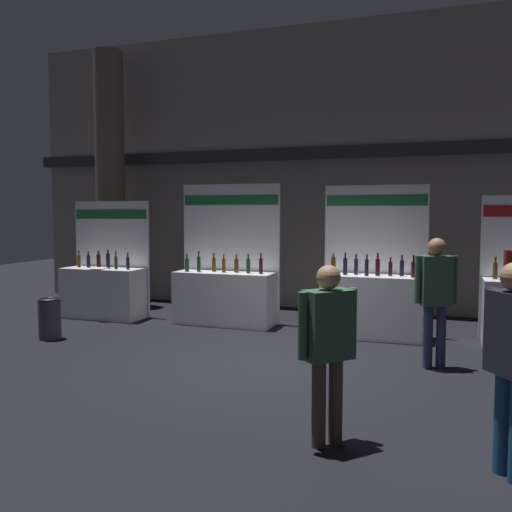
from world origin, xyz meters
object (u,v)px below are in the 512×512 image
at_px(exhibitor_booth_2, 372,299).
at_px(exhibitor_booth_0, 104,288).
at_px(visitor_2, 328,338).
at_px(trash_bin, 50,319).
at_px(visitor_4, 436,291).
at_px(exhibitor_booth_1, 225,291).

bearing_deg(exhibitor_booth_2, exhibitor_booth_0, -179.83).
height_order(exhibitor_booth_0, visitor_2, exhibitor_booth_0).
relative_size(trash_bin, visitor_4, 0.39).
height_order(exhibitor_booth_0, exhibitor_booth_1, exhibitor_booth_1).
bearing_deg(exhibitor_booth_1, exhibitor_booth_2, -3.95).
bearing_deg(exhibitor_booth_1, exhibitor_booth_0, -175.34).
bearing_deg(exhibitor_booth_2, visitor_2, -88.02).
height_order(exhibitor_booth_2, visitor_2, exhibitor_booth_2).
xyz_separation_m(exhibitor_booth_0, visitor_2, (5.25, -4.32, 0.36)).
bearing_deg(visitor_4, visitor_2, 53.46).
xyz_separation_m(exhibitor_booth_0, trash_bin, (0.23, -1.82, -0.25)).
relative_size(exhibitor_booth_1, trash_bin, 3.88).
xyz_separation_m(exhibitor_booth_0, exhibitor_booth_1, (2.44, 0.20, 0.03)).
bearing_deg(visitor_4, exhibitor_booth_1, -44.93).
xyz_separation_m(visitor_2, visitor_4, (0.84, 2.80, 0.07)).
height_order(exhibitor_booth_2, trash_bin, exhibitor_booth_2).
distance_m(exhibitor_booth_2, trash_bin, 5.21).
relative_size(exhibitor_booth_0, visitor_4, 1.32).
height_order(exhibitor_booth_0, visitor_4, exhibitor_booth_0).
bearing_deg(visitor_4, exhibitor_booth_0, -33.77).
distance_m(exhibitor_booth_0, exhibitor_booth_1, 2.45).
xyz_separation_m(exhibitor_booth_1, visitor_2, (2.81, -4.52, 0.33)).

